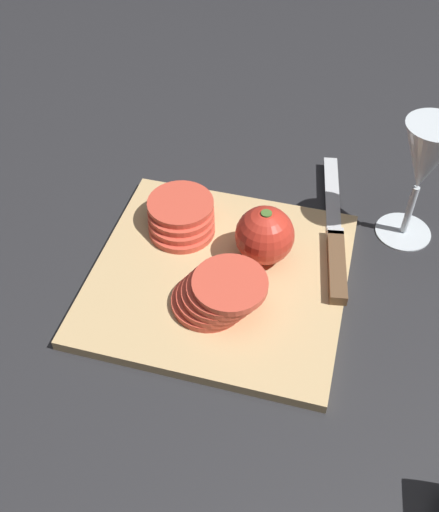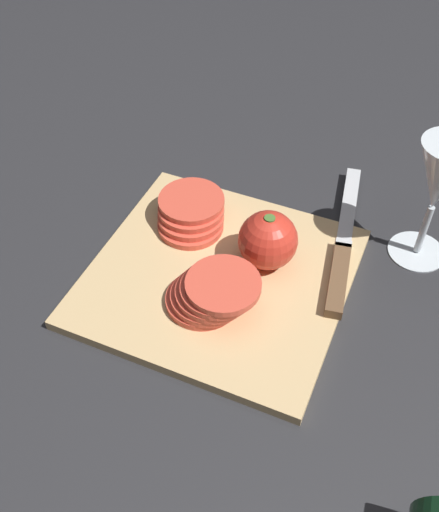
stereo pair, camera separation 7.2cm
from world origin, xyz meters
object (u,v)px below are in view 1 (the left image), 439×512
at_px(tomato_slice_stack_far, 181,216).
at_px(wine_glass, 424,163).
at_px(tomato_slice_stack_near, 219,293).
at_px(whole_tomato, 265,235).
at_px(knife, 336,251).

bearing_deg(tomato_slice_stack_far, wine_glass, 15.32).
relative_size(tomato_slice_stack_near, tomato_slice_stack_far, 1.07).
bearing_deg(whole_tomato, wine_glass, 31.46).
bearing_deg(tomato_slice_stack_far, tomato_slice_stack_near, -54.59).
distance_m(tomato_slice_stack_near, tomato_slice_stack_far, 0.14).
relative_size(knife, tomato_slice_stack_near, 2.50).
height_order(wine_glass, tomato_slice_stack_far, wine_glass).
bearing_deg(wine_glass, tomato_slice_stack_near, -136.47).
relative_size(knife, tomato_slice_stack_far, 2.67).
relative_size(wine_glass, knife, 0.61).
relative_size(wine_glass, tomato_slice_stack_near, 1.53).
bearing_deg(tomato_slice_stack_far, knife, -0.02).
relative_size(wine_glass, tomato_slice_stack_far, 1.64).
bearing_deg(tomato_slice_stack_near, knife, 43.52).
bearing_deg(wine_glass, whole_tomato, -148.54).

